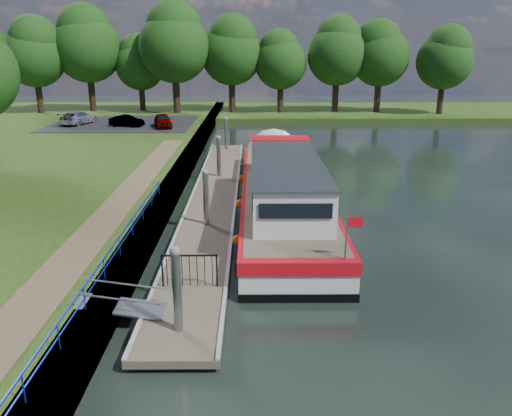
{
  "coord_description": "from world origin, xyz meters",
  "views": [
    {
      "loc": [
        2.09,
        -12.88,
        7.95
      ],
      "look_at": [
        2.24,
        7.7,
        1.4
      ],
      "focal_mm": 35.0,
      "sensor_mm": 36.0,
      "label": 1
    }
  ],
  "objects_px": {
    "pontoon": "(214,200)",
    "barge": "(281,188)",
    "car_a": "(163,121)",
    "car_c": "(78,118)",
    "car_b": "(127,121)"
  },
  "relations": [
    {
      "from": "car_b",
      "to": "pontoon",
      "type": "bearing_deg",
      "value": -140.91
    },
    {
      "from": "barge",
      "to": "car_b",
      "type": "bearing_deg",
      "value": 120.19
    },
    {
      "from": "car_a",
      "to": "car_c",
      "type": "xyz_separation_m",
      "value": [
        -8.77,
        2.14,
        0.01
      ]
    },
    {
      "from": "car_b",
      "to": "car_c",
      "type": "xyz_separation_m",
      "value": [
        -5.19,
        1.63,
        0.11
      ]
    },
    {
      "from": "pontoon",
      "to": "car_b",
      "type": "distance_m",
      "value": 24.86
    },
    {
      "from": "car_c",
      "to": "barge",
      "type": "bearing_deg",
      "value": 141.73
    },
    {
      "from": "barge",
      "to": "car_c",
      "type": "height_order",
      "value": "barge"
    },
    {
      "from": "car_c",
      "to": "car_a",
      "type": "bearing_deg",
      "value": -178.88
    },
    {
      "from": "pontoon",
      "to": "barge",
      "type": "bearing_deg",
      "value": -12.75
    },
    {
      "from": "barge",
      "to": "car_a",
      "type": "relative_size",
      "value": 5.6
    },
    {
      "from": "car_b",
      "to": "car_c",
      "type": "bearing_deg",
      "value": 87.73
    },
    {
      "from": "pontoon",
      "to": "barge",
      "type": "relative_size",
      "value": 1.42
    },
    {
      "from": "car_a",
      "to": "car_c",
      "type": "height_order",
      "value": "car_c"
    },
    {
      "from": "car_a",
      "to": "car_c",
      "type": "relative_size",
      "value": 0.84
    },
    {
      "from": "barge",
      "to": "car_a",
      "type": "bearing_deg",
      "value": 113.71
    }
  ]
}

